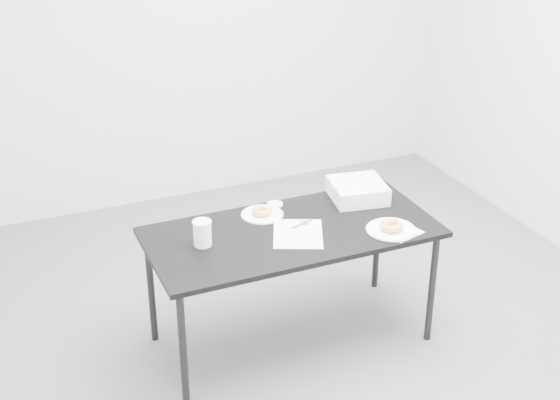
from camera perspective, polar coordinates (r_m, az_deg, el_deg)
name	(u,v)px	position (r m, az deg, el deg)	size (l,w,h in m)	color
floor	(302,333)	(4.42, 1.60, -9.72)	(4.00, 4.00, 0.00)	#535459
wall_back	(185,17)	(5.61, -6.98, 13.12)	(4.00, 0.02, 2.70)	silver
table	(292,239)	(4.04, 0.88, -2.84)	(1.50, 0.71, 0.68)	black
scorecard	(298,234)	(3.98, 1.32, -2.48)	(0.25, 0.32, 0.00)	white
logo_patch	(305,223)	(4.08, 1.82, -1.68)	(0.05, 0.05, 0.00)	green
pen	(302,224)	(4.06, 1.63, -1.75)	(0.01, 0.01, 0.15)	#0B7B60
napkin	(400,231)	(4.05, 8.77, -2.26)	(0.18, 0.18, 0.00)	white
plate_near	(391,230)	(4.04, 8.13, -2.17)	(0.26, 0.26, 0.01)	white
donut_near	(391,226)	(4.03, 8.15, -1.87)	(0.12, 0.12, 0.04)	#BC873B
plate_far	(262,215)	(4.17, -1.31, -1.07)	(0.23, 0.23, 0.01)	white
donut_far	(262,211)	(4.16, -1.32, -0.81)	(0.11, 0.11, 0.04)	#BC873B
coffee_cup	(202,233)	(3.86, -5.70, -2.43)	(0.09, 0.09, 0.13)	white
cup_lid	(275,204)	(4.27, -0.37, -0.31)	(0.09, 0.09, 0.01)	white
bakery_box	(358,191)	(4.35, 5.70, 0.69)	(0.29, 0.29, 0.10)	white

